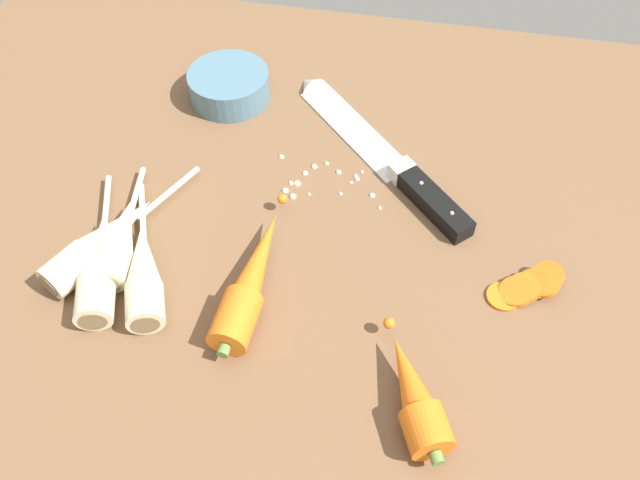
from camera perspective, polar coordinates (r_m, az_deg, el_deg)
ground_plane at (r=76.53cm, az=0.29°, el=-0.46°), size 120.00×90.00×4.00cm
chefs_knife at (r=84.24cm, az=4.73°, el=8.24°), size 26.56×27.28×4.18cm
whole_carrot at (r=68.92cm, az=-6.13°, el=-3.62°), size 5.04×21.61×4.20cm
whole_carrot_second at (r=62.72cm, az=8.34°, el=-13.46°), size 8.60×14.12×4.20cm
parsnip_front at (r=75.75cm, az=-18.65°, el=-0.17°), size 11.90×21.36×4.00cm
parsnip_mid_left at (r=75.26cm, az=-17.25°, el=-0.07°), size 5.62×17.87×4.00cm
parsnip_mid_right at (r=71.86cm, az=-15.26°, el=-2.75°), size 9.98×19.69×4.00cm
parsnip_back at (r=73.71cm, az=-18.93°, el=-2.25°), size 9.06×20.70×4.00cm
carrot_slice_stack at (r=72.98cm, az=17.74°, el=-3.94°), size 7.94×6.15×3.25cm
prep_bowl at (r=91.69cm, az=-8.00°, el=13.37°), size 11.00×11.00×4.00cm
mince_crumbs at (r=80.17cm, az=-0.45°, el=5.32°), size 14.09×7.14×0.89cm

